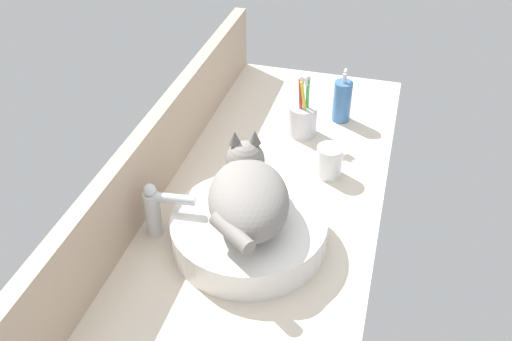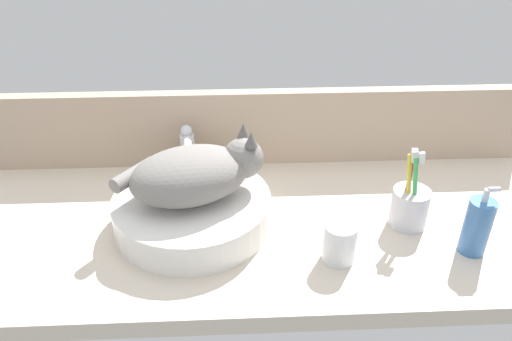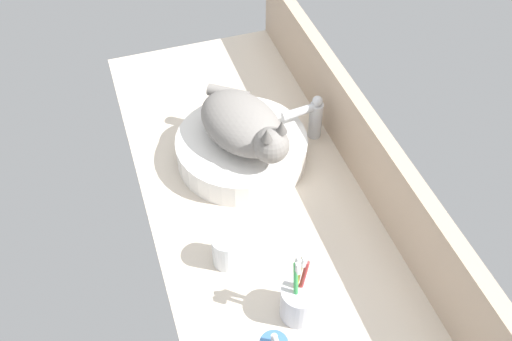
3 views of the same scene
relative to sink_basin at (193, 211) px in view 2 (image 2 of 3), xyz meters
The scene contains 8 objects.
ground_plane 16.24cm from the sink_basin, ahead, with size 139.57×56.31×4.00cm, color beige.
backsplash_panel 31.74cm from the sink_basin, 60.68° to the left, with size 139.57×3.60×19.73cm, color tan.
sink_basin is the anchor object (origin of this frame).
cat 9.44cm from the sink_basin, 22.80° to the left, with size 31.42×24.38×14.00cm.
faucet 20.77cm from the sink_basin, 95.93° to the left, with size 3.93×11.86×13.60cm.
soap_dispenser 58.43cm from the sink_basin, 11.47° to the right, with size 5.31×5.31×15.50cm.
toothbrush_cup 46.82cm from the sink_basin, ahead, with size 8.00×8.00×18.69cm.
water_glass 32.20cm from the sink_basin, 23.12° to the right, with size 6.65×6.65×8.28cm.
Camera 2 is at (-5.71, -88.79, 67.29)cm, focal length 35.00 mm.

